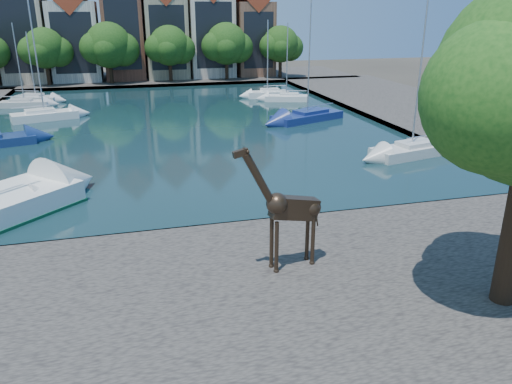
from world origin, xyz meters
TOP-DOWN VIEW (x-y plane):
  - ground at (0.00, 0.00)m, footprint 160.00×160.00m
  - water_basin at (0.00, 24.00)m, footprint 38.00×50.00m
  - near_quay at (0.00, -7.00)m, footprint 50.00×14.00m
  - far_quay at (0.00, 56.00)m, footprint 60.00×16.00m
  - right_quay at (25.00, 24.00)m, footprint 14.00×52.00m
  - townhouse_west_mid at (-17.00, 55.99)m, footprint 5.94×9.18m
  - townhouse_west_inner at (-10.50, 55.99)m, footprint 6.43×9.18m
  - townhouse_center at (-4.00, 55.99)m, footprint 5.44×9.18m
  - townhouse_east_inner at (2.00, 55.99)m, footprint 5.94×9.18m
  - townhouse_east_mid at (8.50, 55.99)m, footprint 6.43×9.18m
  - townhouse_east_end at (15.00, 55.99)m, footprint 5.44×9.18m
  - far_tree_west at (-13.91, 50.49)m, footprint 6.76×5.20m
  - far_tree_mid_west at (-5.89, 50.49)m, footprint 7.80×6.00m
  - far_tree_mid_east at (2.10, 50.49)m, footprint 7.02×5.40m
  - far_tree_east at (10.11, 50.49)m, footprint 7.54×5.80m
  - far_tree_far_east at (18.09, 50.49)m, footprint 6.76×5.20m
  - giraffe_statue at (1.06, -4.84)m, footprint 3.47×0.93m
  - sailboat_left_c at (-12.00, 29.20)m, footprint 6.22×3.66m
  - sailboat_left_d at (-14.26, 39.91)m, footprint 5.29×3.38m
  - sailboat_left_e at (-15.00, 37.00)m, footprint 5.23×2.43m
  - sailboat_right_a at (15.00, 9.24)m, footprint 6.50×3.51m
  - sailboat_right_b at (12.00, 22.56)m, footprint 7.55×5.05m
  - sailboat_right_c at (13.42, 33.34)m, footprint 5.19×3.05m
  - sailboat_right_d at (12.00, 36.29)m, footprint 4.87×1.79m

SIDE VIEW (x-z plane):
  - ground at x=0.00m, z-range 0.00..0.00m
  - water_basin at x=0.00m, z-range 0.00..0.08m
  - near_quay at x=0.00m, z-range 0.00..0.50m
  - far_quay at x=0.00m, z-range 0.00..0.50m
  - right_quay at x=25.00m, z-range 0.00..0.50m
  - sailboat_left_e at x=-15.00m, z-range -3.75..4.86m
  - sailboat_right_c at x=13.42m, z-range -3.68..4.83m
  - sailboat_left_d at x=-14.26m, z-range -3.22..4.39m
  - sailboat_right_b at x=12.00m, z-range -4.78..6.00m
  - sailboat_right_a at x=15.00m, z-range -4.56..5.84m
  - sailboat_right_d at x=12.00m, z-range -3.73..5.05m
  - sailboat_left_c at x=-12.00m, z-range -4.72..6.04m
  - giraffe_statue at x=1.06m, z-range 0.46..5.42m
  - far_tree_west at x=-13.91m, z-range 1.40..8.76m
  - far_tree_far_east at x=18.09m, z-range 1.40..8.76m
  - far_tree_mid_east at x=2.10m, z-range 1.37..8.89m
  - far_tree_east at x=10.11m, z-range 1.32..9.16m
  - far_tree_mid_west at x=-5.89m, z-range 1.29..9.29m
  - townhouse_east_end at x=15.00m, z-range -0.11..14.32m
  - townhouse_west_inner at x=-10.50m, z-range -0.22..14.92m
  - townhouse_east_inner at x=2.00m, z-range -0.16..15.63m
  - townhouse_east_mid at x=8.50m, z-range -0.22..16.43m
  - townhouse_west_mid at x=-17.00m, z-range -0.16..16.63m
  - townhouse_center at x=-4.00m, z-range -0.10..16.83m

